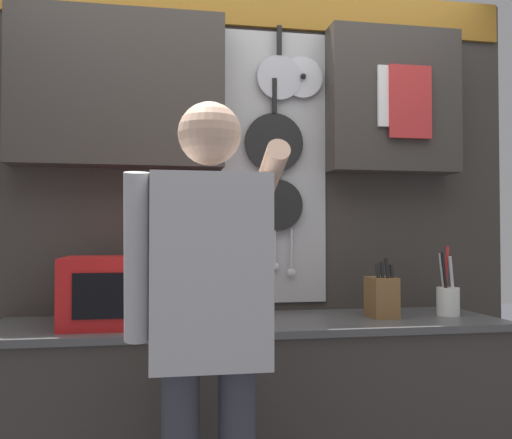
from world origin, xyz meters
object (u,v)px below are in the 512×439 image
object	(u,v)px
microwave	(131,290)
knife_block	(382,297)
utensil_crock	(448,298)
person	(209,311)

from	to	relation	value
microwave	knife_block	bearing A→B (deg)	0.04
microwave	utensil_crock	bearing A→B (deg)	0.07
knife_block	person	xyz separation A→B (m)	(-0.81, -0.53, 0.02)
utensil_crock	person	size ratio (longest dim) A/B	0.19
person	knife_block	bearing A→B (deg)	33.12
microwave	person	world-z (taller)	person
knife_block	person	size ratio (longest dim) A/B	0.16
microwave	utensil_crock	world-z (taller)	utensil_crock
utensil_crock	person	world-z (taller)	person
microwave	person	bearing A→B (deg)	-63.54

